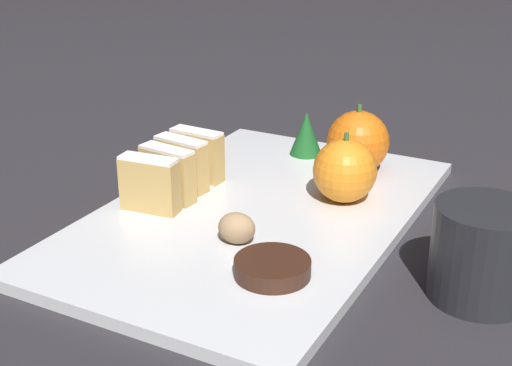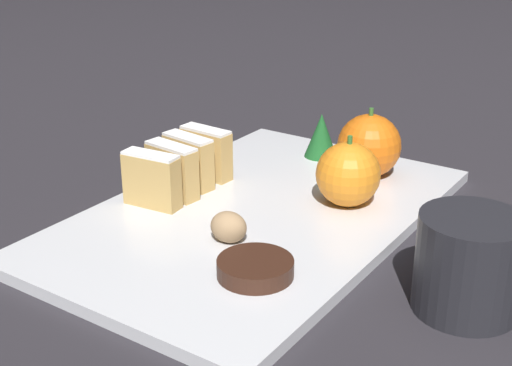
# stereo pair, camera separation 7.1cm
# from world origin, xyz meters

# --- Properties ---
(ground_plane) EXTENTS (6.00, 6.00, 0.00)m
(ground_plane) POSITION_xyz_m (0.00, 0.00, 0.00)
(ground_plane) COLOR #28262B
(serving_platter) EXTENTS (0.29, 0.45, 0.01)m
(serving_platter) POSITION_xyz_m (0.00, 0.00, 0.01)
(serving_platter) COLOR silver
(serving_platter) RESTS_ON ground_plane
(stollen_slice_front) EXTENTS (0.06, 0.03, 0.06)m
(stollen_slice_front) POSITION_xyz_m (-0.09, -0.05, 0.04)
(stollen_slice_front) COLOR tan
(stollen_slice_front) RESTS_ON serving_platter
(stollen_slice_second) EXTENTS (0.06, 0.03, 0.06)m
(stollen_slice_second) POSITION_xyz_m (-0.09, -0.02, 0.04)
(stollen_slice_second) COLOR tan
(stollen_slice_second) RESTS_ON serving_platter
(stollen_slice_third) EXTENTS (0.06, 0.03, 0.06)m
(stollen_slice_third) POSITION_xyz_m (-0.10, 0.01, 0.04)
(stollen_slice_third) COLOR tan
(stollen_slice_third) RESTS_ON serving_platter
(stollen_slice_fourth) EXTENTS (0.06, 0.02, 0.06)m
(stollen_slice_fourth) POSITION_xyz_m (-0.10, 0.04, 0.04)
(stollen_slice_fourth) COLOR tan
(stollen_slice_fourth) RESTS_ON serving_platter
(orange_near) EXTENTS (0.07, 0.07, 0.08)m
(orange_near) POSITION_xyz_m (0.05, 0.15, 0.05)
(orange_near) COLOR orange
(orange_near) RESTS_ON serving_platter
(orange_far) EXTENTS (0.07, 0.07, 0.07)m
(orange_far) POSITION_xyz_m (0.07, 0.07, 0.05)
(orange_far) COLOR orange
(orange_far) RESTS_ON serving_platter
(walnut) EXTENTS (0.04, 0.03, 0.03)m
(walnut) POSITION_xyz_m (0.02, -0.07, 0.03)
(walnut) COLOR tan
(walnut) RESTS_ON serving_platter
(chocolate_cookie) EXTENTS (0.07, 0.07, 0.01)m
(chocolate_cookie) POSITION_xyz_m (0.07, -0.11, 0.02)
(chocolate_cookie) COLOR #381E14
(chocolate_cookie) RESTS_ON serving_platter
(evergreen_sprig) EXTENTS (0.04, 0.04, 0.05)m
(evergreen_sprig) POSITION_xyz_m (-0.02, 0.18, 0.04)
(evergreen_sprig) COLOR #195623
(evergreen_sprig) RESTS_ON serving_platter
(coffee_mug) EXTENTS (0.11, 0.09, 0.08)m
(coffee_mug) POSITION_xyz_m (0.23, -0.04, 0.04)
(coffee_mug) COLOR #232328
(coffee_mug) RESTS_ON ground_plane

